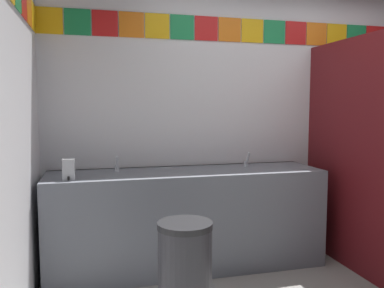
% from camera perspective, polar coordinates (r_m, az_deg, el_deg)
% --- Properties ---
extents(wall_back, '(4.33, 0.09, 2.53)m').
position_cam_1_polar(wall_back, '(3.99, 11.33, 3.57)').
color(wall_back, silver).
rests_on(wall_back, ground_plane).
extents(vanity_counter, '(2.35, 0.61, 0.85)m').
position_cam_1_polar(vanity_counter, '(3.48, -0.72, -10.67)').
color(vanity_counter, slate).
rests_on(vanity_counter, ground_plane).
extents(faucet_left, '(0.04, 0.10, 0.14)m').
position_cam_1_polar(faucet_left, '(3.38, -10.82, -3.12)').
color(faucet_left, silver).
rests_on(faucet_left, vanity_counter).
extents(faucet_right, '(0.04, 0.10, 0.14)m').
position_cam_1_polar(faucet_right, '(3.64, 7.95, -2.46)').
color(faucet_right, silver).
rests_on(faucet_right, vanity_counter).
extents(soap_dispenser, '(0.09, 0.09, 0.16)m').
position_cam_1_polar(soap_dispenser, '(3.10, -17.45, -3.55)').
color(soap_dispenser, '#B7BABF').
rests_on(soap_dispenser, vanity_counter).
extents(trash_bin, '(0.36, 0.36, 0.66)m').
position_cam_1_polar(trash_bin, '(2.68, -1.01, -18.01)').
color(trash_bin, '#333338').
rests_on(trash_bin, ground_plane).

